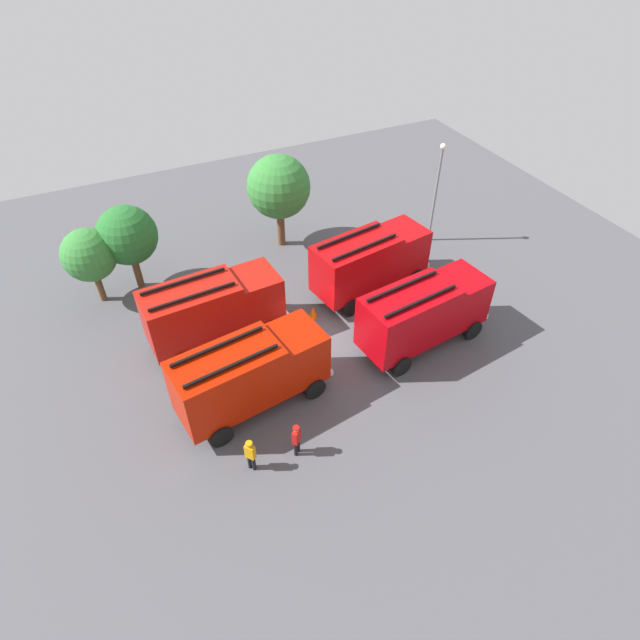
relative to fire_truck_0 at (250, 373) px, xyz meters
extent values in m
plane|color=#4C4C51|center=(4.72, 2.67, -2.15)|extent=(48.05, 48.05, 0.00)
cube|color=#B21602|center=(2.42, 0.36, -0.05)|extent=(2.55, 2.80, 2.60)
cube|color=#8C9EAD|center=(3.46, 0.52, 0.26)|extent=(0.39, 2.11, 1.46)
cube|color=#B21602|center=(-1.04, -0.16, 0.10)|extent=(5.12, 3.18, 2.90)
cube|color=black|center=(-1.14, 0.52, 1.67)|extent=(4.29, 0.76, 0.12)
cube|color=black|center=(-0.94, -0.84, 1.67)|extent=(4.29, 0.76, 0.12)
cube|color=silver|center=(3.61, 0.54, -1.20)|extent=(0.55, 2.38, 0.28)
cylinder|color=black|center=(2.44, 1.58, -1.60)|extent=(1.14, 0.51, 1.10)
cylinder|color=black|center=(2.80, -0.79, -1.60)|extent=(1.14, 0.51, 1.10)
cylinder|color=black|center=(-2.40, 0.85, -1.60)|extent=(1.14, 0.51, 1.10)
cylinder|color=black|center=(-2.05, -1.52, -1.60)|extent=(1.14, 0.51, 1.10)
cube|color=#AD040B|center=(11.83, 0.52, -0.05)|extent=(2.51, 2.76, 2.60)
cube|color=#8C9EAD|center=(12.87, 0.65, 0.26)|extent=(0.35, 2.12, 1.46)
cube|color=#AD040B|center=(8.36, 0.06, 0.10)|extent=(5.08, 3.10, 2.90)
cube|color=black|center=(8.27, 0.75, 1.67)|extent=(4.30, 0.68, 0.12)
cube|color=black|center=(8.45, -0.62, 1.67)|extent=(4.30, 0.68, 0.12)
cube|color=silver|center=(13.02, 0.67, -1.20)|extent=(0.51, 2.38, 0.28)
cylinder|color=black|center=(11.87, 1.73, -1.60)|extent=(1.14, 0.49, 1.10)
cylinder|color=black|center=(12.18, -0.65, -1.60)|extent=(1.14, 0.49, 1.10)
cylinder|color=black|center=(7.01, 1.10, -1.60)|extent=(1.14, 0.49, 1.10)
cylinder|color=black|center=(7.32, -1.28, -1.60)|extent=(1.14, 0.49, 1.10)
cube|color=#AE150C|center=(2.22, 5.27, -0.05)|extent=(2.38, 2.65, 2.60)
cube|color=#8C9EAD|center=(3.27, 5.34, 0.26)|extent=(0.24, 2.13, 1.46)
cube|color=#AE150C|center=(-1.27, 5.01, 0.10)|extent=(4.97, 2.85, 2.90)
cube|color=black|center=(-1.32, 5.69, 1.67)|extent=(4.32, 0.44, 0.12)
cube|color=black|center=(-1.22, 4.32, 1.67)|extent=(4.32, 0.44, 0.12)
cube|color=silver|center=(3.42, 5.35, -1.20)|extent=(0.37, 2.38, 0.28)
cylinder|color=black|center=(2.33, 6.48, -1.60)|extent=(1.12, 0.43, 1.10)
cylinder|color=black|center=(2.51, 4.08, -1.60)|extent=(1.12, 0.43, 1.10)
cylinder|color=black|center=(-2.56, 6.12, -1.60)|extent=(1.12, 0.43, 1.10)
cylinder|color=black|center=(-2.38, 3.72, -1.60)|extent=(1.12, 0.43, 1.10)
cube|color=#B3080B|center=(11.60, 5.79, -0.05)|extent=(2.59, 2.83, 2.60)
cube|color=#8C9EAD|center=(12.63, 5.96, 0.26)|extent=(0.44, 2.11, 1.46)
cube|color=#B3080B|center=(8.15, 5.20, 0.10)|extent=(5.15, 3.27, 2.90)
cube|color=black|center=(8.03, 5.88, 1.67)|extent=(4.28, 0.85, 0.12)
cube|color=black|center=(8.26, 4.52, 1.67)|extent=(4.28, 0.85, 0.12)
cube|color=silver|center=(12.78, 5.99, -1.20)|extent=(0.60, 2.37, 0.28)
cylinder|color=black|center=(11.59, 7.00, -1.60)|extent=(1.14, 0.53, 1.10)
cylinder|color=black|center=(12.00, 4.64, -1.60)|extent=(1.14, 0.53, 1.10)
cylinder|color=black|center=(6.76, 6.18, -1.60)|extent=(1.14, 0.53, 1.10)
cylinder|color=black|center=(7.17, 3.81, -1.60)|extent=(1.14, 0.53, 1.10)
cylinder|color=black|center=(-1.20, -3.38, -1.74)|extent=(0.16, 0.16, 0.83)
cylinder|color=black|center=(-1.34, -3.21, -1.74)|extent=(0.16, 0.16, 0.83)
cube|color=orange|center=(-1.27, -3.29, -0.97)|extent=(0.45, 0.48, 0.72)
sphere|color=tan|center=(-1.27, -3.29, -0.49)|extent=(0.23, 0.23, 0.23)
cylinder|color=orange|center=(-1.27, -3.29, -0.40)|extent=(0.29, 0.29, 0.07)
cylinder|color=black|center=(0.84, -3.34, -1.74)|extent=(0.16, 0.16, 0.83)
cylinder|color=black|center=(0.68, -3.47, -1.74)|extent=(0.16, 0.16, 0.83)
cube|color=#B7140F|center=(0.76, -3.41, -0.97)|extent=(0.48, 0.45, 0.72)
sphere|color=beige|center=(0.76, -3.41, -0.49)|extent=(0.23, 0.23, 0.23)
cylinder|color=#B7140F|center=(0.76, -3.41, -0.39)|extent=(0.29, 0.29, 0.07)
cylinder|color=brown|center=(-5.31, 11.21, -1.22)|extent=(0.37, 0.37, 1.86)
sphere|color=#337A33|center=(-5.31, 11.21, 0.98)|extent=(2.98, 2.98, 2.98)
cylinder|color=brown|center=(-3.08, 11.62, -1.09)|extent=(0.42, 0.42, 2.12)
sphere|color=#236628|center=(-3.08, 11.62, 1.41)|extent=(3.39, 3.39, 3.39)
cylinder|color=brown|center=(6.40, 12.26, -0.91)|extent=(0.50, 0.50, 2.48)
sphere|color=#337A33|center=(6.40, 12.26, 2.02)|extent=(3.98, 3.98, 3.98)
cone|color=#F2600C|center=(2.90, 7.85, -1.84)|extent=(0.44, 0.44, 0.62)
cone|color=#F2600C|center=(5.16, 4.53, -1.79)|extent=(0.51, 0.51, 0.73)
cone|color=#F2600C|center=(3.00, 2.79, -1.81)|extent=(0.48, 0.48, 0.68)
cylinder|color=slate|center=(15.58, 8.43, 1.04)|extent=(0.16, 0.16, 6.39)
sphere|color=#F2EFCC|center=(15.58, 8.43, 4.41)|extent=(0.36, 0.36, 0.36)
camera|label=1|loc=(-4.03, -15.90, 17.35)|focal=29.45mm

